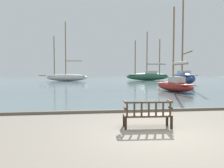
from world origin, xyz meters
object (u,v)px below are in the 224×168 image
park_bench (147,114)px  sailboat_mid_port (148,76)px  sailboat_outer_starboard (67,77)px  sailboat_far_port (174,85)px  sailboat_nearest_port (182,77)px

park_bench → sailboat_mid_port: bearing=73.0°
sailboat_mid_port → sailboat_outer_starboard: size_ratio=0.90×
sailboat_far_port → sailboat_outer_starboard: size_ratio=0.65×
sailboat_nearest_port → sailboat_outer_starboard: (-18.26, 14.76, -0.18)m
park_bench → sailboat_nearest_port: 27.39m
sailboat_far_port → sailboat_outer_starboard: 28.88m
sailboat_far_port → sailboat_nearest_port: bearing=61.2°
park_bench → sailboat_far_port: sailboat_far_port is taller
sailboat_nearest_port → sailboat_mid_port: (-0.28, 16.61, -0.00)m
sailboat_nearest_port → sailboat_far_port: sailboat_nearest_port is taller
sailboat_mid_port → sailboat_outer_starboard: 18.08m
sailboat_mid_port → sailboat_outer_starboard: (-17.99, -1.85, -0.18)m
sailboat_outer_starboard → park_bench: bearing=-82.0°
park_bench → sailboat_nearest_port: size_ratio=0.11×
sailboat_far_port → sailboat_mid_port: bearing=77.9°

